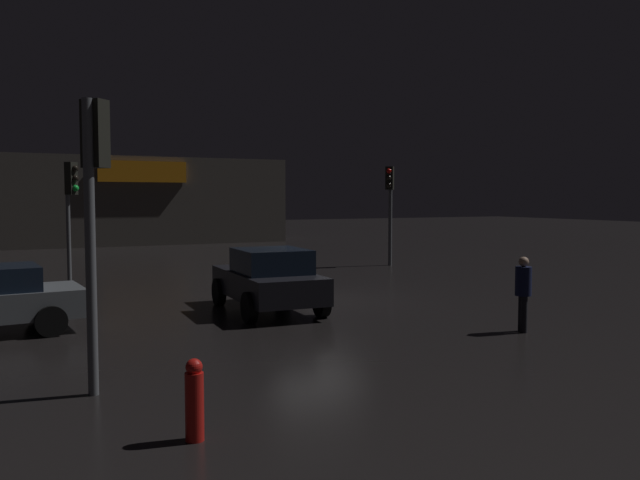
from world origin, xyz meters
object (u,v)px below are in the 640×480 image
object	(u,v)px
pedestrian	(523,289)
car_near	(268,279)
traffic_signal_opposite	(94,187)
store_building	(131,201)
traffic_signal_main	(390,197)
traffic_signal_cross_left	(71,196)
fire_hydrant	(194,400)

from	to	relation	value
pedestrian	car_near	bearing A→B (deg)	129.21
traffic_signal_opposite	store_building	bearing A→B (deg)	78.87
traffic_signal_main	traffic_signal_cross_left	world-z (taller)	traffic_signal_main
store_building	traffic_signal_cross_left	bearing A→B (deg)	-105.29
traffic_signal_cross_left	pedestrian	size ratio (longest dim) A/B	2.48
traffic_signal_opposite	traffic_signal_cross_left	xyz separation A→B (m)	(0.85, 12.15, -0.09)
store_building	fire_hydrant	size ratio (longest dim) A/B	18.68
pedestrian	traffic_signal_cross_left	bearing A→B (deg)	123.66
store_building	car_near	bearing A→B (deg)	-93.40
store_building	pedestrian	world-z (taller)	store_building
store_building	traffic_signal_main	world-z (taller)	store_building
traffic_signal_cross_left	pedestrian	bearing A→B (deg)	-56.34
traffic_signal_cross_left	traffic_signal_opposite	bearing A→B (deg)	-93.98
traffic_signal_cross_left	fire_hydrant	world-z (taller)	traffic_signal_cross_left
traffic_signal_main	pedestrian	size ratio (longest dim) A/B	2.58
pedestrian	traffic_signal_main	bearing A→B (deg)	69.41
traffic_signal_main	traffic_signal_opposite	bearing A→B (deg)	-135.47
traffic_signal_opposite	fire_hydrant	world-z (taller)	traffic_signal_opposite
store_building	pedestrian	size ratio (longest dim) A/B	11.37
car_near	pedestrian	world-z (taller)	pedestrian
store_building	fire_hydrant	distance (m)	35.31
car_near	traffic_signal_main	bearing A→B (deg)	42.62
store_building	pedestrian	xyz separation A→B (m)	(2.24, -31.85, -1.70)
traffic_signal_main	fire_hydrant	xyz separation A→B (m)	(-12.60, -15.58, -2.39)
traffic_signal_main	car_near	distance (m)	11.87
traffic_signal_main	traffic_signal_cross_left	xyz separation A→B (m)	(-12.51, -0.98, 0.01)
fire_hydrant	traffic_signal_cross_left	bearing A→B (deg)	89.62
fire_hydrant	car_near	bearing A→B (deg)	62.41
store_building	traffic_signal_opposite	size ratio (longest dim) A/B	4.30
traffic_signal_main	pedestrian	xyz separation A→B (m)	(-4.75, -12.64, -1.95)
traffic_signal_opposite	pedestrian	xyz separation A→B (m)	(8.61, 0.50, -2.05)
traffic_signal_main	pedestrian	world-z (taller)	traffic_signal_main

